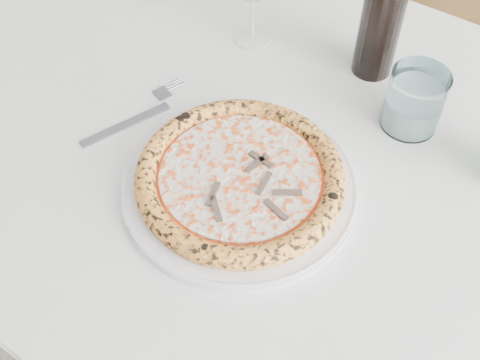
{
  "coord_description": "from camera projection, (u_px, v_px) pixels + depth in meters",
  "views": [
    {
      "loc": [
        0.48,
        -0.49,
        1.42
      ],
      "look_at": [
        0.18,
        -0.07,
        0.78
      ],
      "focal_mm": 45.0,
      "sensor_mm": 36.0,
      "label": 1
    }
  ],
  "objects": [
    {
      "name": "floor",
      "position": [
        201.0,
        322.0,
        1.54
      ],
      "size": [
        5.0,
        6.0,
        0.02
      ],
      "primitive_type": "cube",
      "color": "#54545E",
      "rests_on": "ground"
    },
    {
      "name": "dining_table",
      "position": [
        277.0,
        181.0,
        0.95
      ],
      "size": [
        1.53,
        0.93,
        0.76
      ],
      "color": "brown",
      "rests_on": "floor"
    },
    {
      "name": "chair_far",
      "position": [
        414.0,
        9.0,
        1.46
      ],
      "size": [
        0.56,
        0.56,
        0.93
      ],
      "color": "brown",
      "rests_on": "floor"
    },
    {
      "name": "plate",
      "position": [
        240.0,
        185.0,
        0.83
      ],
      "size": [
        0.33,
        0.33,
        0.02
      ],
      "color": "white",
      "rests_on": "dining_table"
    },
    {
      "name": "pizza",
      "position": [
        240.0,
        177.0,
        0.82
      ],
      "size": [
        0.29,
        0.29,
        0.03
      ],
      "color": "tan",
      "rests_on": "plate"
    },
    {
      "name": "fork",
      "position": [
        137.0,
        115.0,
        0.92
      ],
      "size": [
        0.06,
        0.21,
        0.0
      ],
      "color": "slate",
      "rests_on": "dining_table"
    },
    {
      "name": "tumbler",
      "position": [
        414.0,
        104.0,
        0.88
      ],
      "size": [
        0.09,
        0.09,
        0.1
      ],
      "color": "white",
      "rests_on": "dining_table"
    },
    {
      "name": "wine_bottle",
      "position": [
        383.0,
        12.0,
        0.9
      ],
      "size": [
        0.06,
        0.06,
        0.26
      ],
      "color": "black",
      "rests_on": "dining_table"
    }
  ]
}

